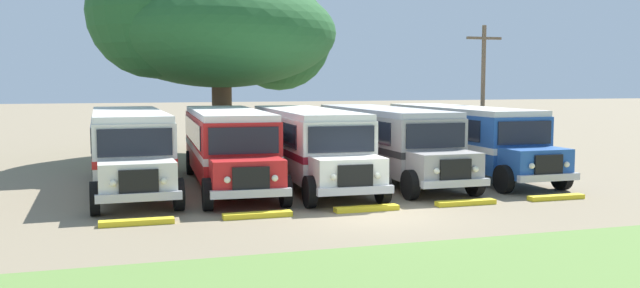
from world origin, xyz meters
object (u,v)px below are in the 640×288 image
object	(u,v)px
parked_bus_slot_1	(228,143)
utility_pole	(483,90)
parked_bus_slot_2	(308,142)
parked_bus_slot_4	(463,136)
parked_bus_slot_3	(386,139)
broad_shade_tree	(216,29)
parked_bus_slot_0	(129,145)

from	to	relation	value
parked_bus_slot_1	utility_pole	xyz separation A→B (m)	(12.68, 3.25, 1.92)
parked_bus_slot_1	parked_bus_slot_2	xyz separation A→B (m)	(3.01, -0.41, 0.00)
parked_bus_slot_1	parked_bus_slot_4	distance (m)	10.01
utility_pole	parked_bus_slot_3	bearing A→B (deg)	-152.68
parked_bus_slot_4	utility_pole	bearing A→B (deg)	137.67
parked_bus_slot_3	parked_bus_slot_4	bearing A→B (deg)	93.26
parked_bus_slot_3	parked_bus_slot_4	xyz separation A→B (m)	(3.62, 0.23, 0.00)
parked_bus_slot_1	parked_bus_slot_2	distance (m)	3.04
parked_bus_slot_3	broad_shade_tree	size ratio (longest dim) A/B	0.85
parked_bus_slot_4	broad_shade_tree	xyz separation A→B (m)	(-9.01, 9.25, 4.97)
parked_bus_slot_0	utility_pole	world-z (taller)	utility_pole
broad_shade_tree	parked_bus_slot_2	bearing A→B (deg)	-78.45
parked_bus_slot_2	utility_pole	size ratio (longest dim) A/B	1.67
parked_bus_slot_1	parked_bus_slot_2	world-z (taller)	same
parked_bus_slot_0	broad_shade_tree	distance (m)	11.37
parked_bus_slot_0	parked_bus_slot_3	bearing A→B (deg)	86.82
parked_bus_slot_3	parked_bus_slot_4	distance (m)	3.63
parked_bus_slot_0	parked_bus_slot_2	distance (m)	6.60
parked_bus_slot_2	parked_bus_slot_3	world-z (taller)	same
parked_bus_slot_0	utility_pole	xyz separation A→B (m)	(16.23, 2.93, 1.92)
parked_bus_slot_4	parked_bus_slot_1	bearing A→B (deg)	-89.47
broad_shade_tree	parked_bus_slot_0	bearing A→B (deg)	-116.37
parked_bus_slot_4	utility_pole	size ratio (longest dim) A/B	1.67
parked_bus_slot_0	utility_pole	distance (m)	16.60
parked_bus_slot_3	broad_shade_tree	distance (m)	11.99
parked_bus_slot_0	broad_shade_tree	world-z (taller)	broad_shade_tree
parked_bus_slot_2	broad_shade_tree	size ratio (longest dim) A/B	0.85
parked_bus_slot_0	parked_bus_slot_4	size ratio (longest dim) A/B	1.00
broad_shade_tree	utility_pole	bearing A→B (deg)	-28.06
parked_bus_slot_0	utility_pole	size ratio (longest dim) A/B	1.67
parked_bus_slot_1	broad_shade_tree	size ratio (longest dim) A/B	0.85
broad_shade_tree	utility_pole	size ratio (longest dim) A/B	1.96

